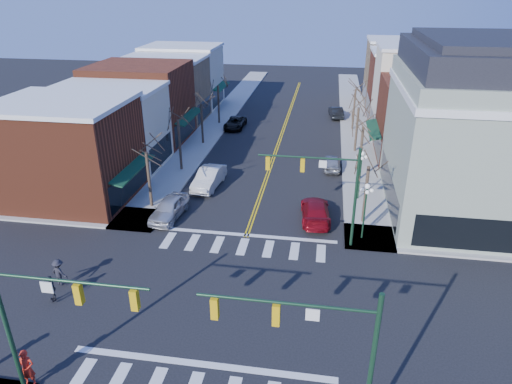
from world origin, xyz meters
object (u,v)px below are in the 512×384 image
at_px(lamppost_midblock, 361,167).
at_px(pedestrian_red_a, 27,368).
at_px(pedestrian_dark_a, 52,288).
at_px(car_left_near, 169,208).
at_px(car_right_far, 336,112).
at_px(car_left_far, 235,123).
at_px(car_left_mid, 209,178).
at_px(car_right_near, 315,211).
at_px(pedestrian_dark_b, 59,272).
at_px(lamppost_corner, 366,202).
at_px(victorian_corner, 480,130).
at_px(car_right_mid, 332,162).

relative_size(lamppost_midblock, pedestrian_red_a, 2.27).
bearing_deg(pedestrian_dark_a, lamppost_midblock, 85.29).
distance_m(car_left_near, pedestrian_red_a, 16.70).
height_order(lamppost_midblock, car_right_far, lamppost_midblock).
bearing_deg(lamppost_midblock, car_left_near, -159.63).
height_order(car_left_far, car_right_far, car_right_far).
bearing_deg(car_left_mid, pedestrian_red_a, -91.35).
relative_size(car_right_near, pedestrian_dark_b, 3.05).
relative_size(lamppost_corner, pedestrian_red_a, 2.27).
height_order(victorian_corner, car_right_far, victorian_corner).
bearing_deg(car_left_far, car_right_near, -62.76).
distance_m(car_right_near, car_right_far, 29.49).
bearing_deg(car_right_far, car_right_mid, 81.01).
relative_size(car_left_far, car_right_near, 0.92).
relative_size(car_left_near, car_right_mid, 1.15).
bearing_deg(car_left_far, car_right_mid, -42.98).
bearing_deg(car_right_mid, car_right_far, -90.81).
distance_m(car_left_mid, pedestrian_dark_b, 16.45).
xyz_separation_m(pedestrian_red_a, pedestrian_dark_b, (-2.68, 7.18, -0.10)).
distance_m(car_left_far, car_right_near, 25.03).
height_order(car_left_mid, pedestrian_red_a, pedestrian_red_a).
relative_size(pedestrian_dark_a, pedestrian_dark_b, 0.97).
xyz_separation_m(lamppost_corner, pedestrian_red_a, (-15.50, -15.59, -1.86)).
bearing_deg(lamppost_corner, lamppost_midblock, 90.00).
distance_m(car_left_far, pedestrian_red_a, 40.63).
xyz_separation_m(lamppost_corner, car_right_mid, (-2.18, 13.14, -2.27)).
relative_size(lamppost_corner, car_left_near, 0.93).
height_order(lamppost_corner, pedestrian_dark_a, lamppost_corner).
bearing_deg(car_left_mid, car_left_near, -99.76).
bearing_deg(car_right_near, car_right_mid, -101.78).
distance_m(lamppost_corner, car_left_far, 28.86).
distance_m(car_left_near, car_left_mid, 6.32).
bearing_deg(lamppost_corner, pedestrian_dark_b, -155.17).
relative_size(car_right_near, car_right_mid, 1.27).
distance_m(pedestrian_red_a, pedestrian_dark_a, 6.17).
bearing_deg(pedestrian_red_a, car_right_near, 48.04).
distance_m(lamppost_corner, lamppost_midblock, 6.50).
height_order(car_left_near, car_left_mid, car_left_mid).
distance_m(lamppost_midblock, car_right_far, 25.55).
relative_size(lamppost_corner, car_left_far, 0.91).
xyz_separation_m(lamppost_midblock, car_left_mid, (-13.00, 0.69, -2.12)).
xyz_separation_m(car_left_far, pedestrian_dark_b, (-3.98, -33.43, 0.34)).
relative_size(car_left_near, car_left_far, 0.98).
xyz_separation_m(car_left_mid, car_right_mid, (10.82, 5.95, -0.15)).
bearing_deg(car_right_mid, pedestrian_red_a, 65.47).
bearing_deg(lamppost_midblock, car_right_far, 94.05).
bearing_deg(car_left_mid, pedestrian_dark_a, -100.80).
height_order(victorian_corner, car_right_near, victorian_corner).
height_order(lamppost_corner, pedestrian_dark_b, lamppost_corner).
relative_size(car_left_near, car_right_near, 0.90).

